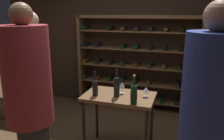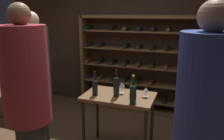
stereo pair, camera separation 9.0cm
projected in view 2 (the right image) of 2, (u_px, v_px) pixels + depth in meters
name	position (u px, v px, depth m)	size (l,w,h in m)	color
back_wall	(134.00, 42.00, 4.64)	(5.81, 0.10, 2.75)	#3D2B1E
wine_rack	(139.00, 65.00, 4.50)	(2.43, 0.32, 1.93)	brown
tasting_table	(119.00, 103.00, 3.14)	(0.97, 0.59, 0.87)	brown
person_bystander_red_print	(202.00, 131.00, 1.62)	(0.41, 0.41, 2.06)	#2C2C2C
person_bystander_dark_jacket	(27.00, 97.00, 2.27)	(0.47, 0.46, 2.07)	#2D2D2D
person_guest_plum_blouse	(35.00, 80.00, 3.00)	(0.41, 0.41, 1.99)	black
wine_crate	(9.00, 107.00, 4.47)	(0.48, 0.34, 0.31)	brown
wine_bottle_amber_reserve	(95.00, 87.00, 3.08)	(0.08, 0.08, 0.34)	black
wine_bottle_red_label	(133.00, 94.00, 2.79)	(0.09, 0.09, 0.37)	black
wine_bottle_green_slim	(116.00, 86.00, 3.04)	(0.08, 0.08, 0.37)	black
wine_glass_stemmed_center	(146.00, 90.00, 3.02)	(0.08, 0.08, 0.13)	silver
wine_glass_stemmed_right	(122.00, 85.00, 3.16)	(0.08, 0.08, 0.16)	silver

